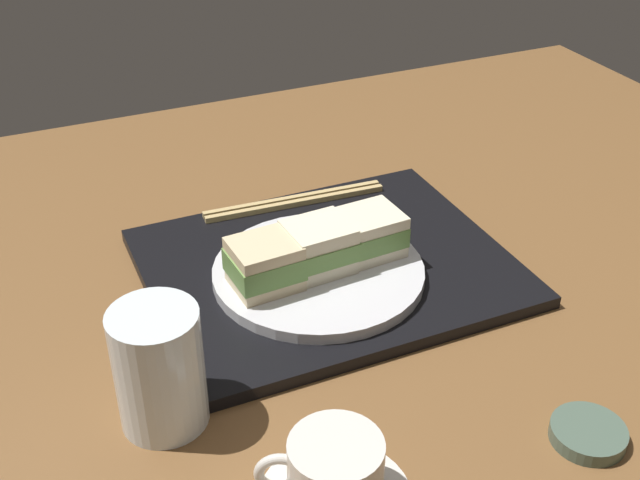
{
  "coord_description": "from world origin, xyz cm",
  "views": [
    {
      "loc": [
        31.03,
        67.0,
        50.44
      ],
      "look_at": [
        2.2,
        1.64,
        5.0
      ],
      "focal_mm": 45.28,
      "sensor_mm": 36.0,
      "label": 1
    }
  ],
  "objects_px": {
    "sandwich_near": "(369,233)",
    "drinking_glass": "(159,369)",
    "sandwich_plate": "(318,272)",
    "coffee_cup": "(334,477)",
    "sandwich_far": "(265,264)",
    "chopsticks_pair": "(295,201)",
    "small_sauce_dish": "(588,434)",
    "sandwich_middle": "(318,247)"
  },
  "relations": [
    {
      "from": "sandwich_near",
      "to": "sandwich_far",
      "type": "xyz_separation_m",
      "value": [
        0.12,
        0.01,
        0.0
      ]
    },
    {
      "from": "chopsticks_pair",
      "to": "small_sauce_dish",
      "type": "relative_size",
      "value": 3.56
    },
    {
      "from": "sandwich_plate",
      "to": "coffee_cup",
      "type": "relative_size",
      "value": 1.85
    },
    {
      "from": "chopsticks_pair",
      "to": "drinking_glass",
      "type": "relative_size",
      "value": 2.01
    },
    {
      "from": "sandwich_far",
      "to": "coffee_cup",
      "type": "xyz_separation_m",
      "value": [
        0.04,
        0.26,
        -0.02
      ]
    },
    {
      "from": "sandwich_near",
      "to": "drinking_glass",
      "type": "bearing_deg",
      "value": 26.37
    },
    {
      "from": "sandwich_near",
      "to": "coffee_cup",
      "type": "xyz_separation_m",
      "value": [
        0.16,
        0.27,
        -0.02
      ]
    },
    {
      "from": "coffee_cup",
      "to": "small_sauce_dish",
      "type": "height_order",
      "value": "coffee_cup"
    },
    {
      "from": "coffee_cup",
      "to": "drinking_glass",
      "type": "distance_m",
      "value": 0.17
    },
    {
      "from": "coffee_cup",
      "to": "drinking_glass",
      "type": "bearing_deg",
      "value": -55.57
    },
    {
      "from": "coffee_cup",
      "to": "sandwich_plate",
      "type": "bearing_deg",
      "value": -111.3
    },
    {
      "from": "sandwich_middle",
      "to": "coffee_cup",
      "type": "bearing_deg",
      "value": 68.7
    },
    {
      "from": "sandwich_plate",
      "to": "sandwich_middle",
      "type": "bearing_deg",
      "value": -26.57
    },
    {
      "from": "sandwich_middle",
      "to": "sandwich_far",
      "type": "xyz_separation_m",
      "value": [
        0.06,
        0.01,
        -0.0
      ]
    },
    {
      "from": "sandwich_plate",
      "to": "sandwich_middle",
      "type": "distance_m",
      "value": 0.03
    },
    {
      "from": "sandwich_plate",
      "to": "coffee_cup",
      "type": "xyz_separation_m",
      "value": [
        0.1,
        0.26,
        0.01
      ]
    },
    {
      "from": "sandwich_near",
      "to": "small_sauce_dish",
      "type": "xyz_separation_m",
      "value": [
        -0.06,
        0.3,
        -0.04
      ]
    },
    {
      "from": "sandwich_middle",
      "to": "small_sauce_dish",
      "type": "xyz_separation_m",
      "value": [
        -0.12,
        0.29,
        -0.05
      ]
    },
    {
      "from": "drinking_glass",
      "to": "small_sauce_dish",
      "type": "xyz_separation_m",
      "value": [
        -0.32,
        0.17,
        -0.05
      ]
    },
    {
      "from": "chopsticks_pair",
      "to": "drinking_glass",
      "type": "bearing_deg",
      "value": 49.78
    },
    {
      "from": "small_sauce_dish",
      "to": "sandwich_middle",
      "type": "bearing_deg",
      "value": -67.61
    },
    {
      "from": "sandwich_far",
      "to": "chopsticks_pair",
      "type": "xyz_separation_m",
      "value": [
        -0.1,
        -0.16,
        -0.03
      ]
    },
    {
      "from": "sandwich_near",
      "to": "coffee_cup",
      "type": "bearing_deg",
      "value": 58.59
    },
    {
      "from": "drinking_glass",
      "to": "sandwich_far",
      "type": "bearing_deg",
      "value": -139.56
    },
    {
      "from": "sandwich_plate",
      "to": "chopsticks_pair",
      "type": "xyz_separation_m",
      "value": [
        -0.04,
        -0.15,
        -0.0
      ]
    },
    {
      "from": "sandwich_middle",
      "to": "drinking_glass",
      "type": "xyz_separation_m",
      "value": [
        0.2,
        0.12,
        0.0
      ]
    },
    {
      "from": "sandwich_near",
      "to": "sandwich_far",
      "type": "distance_m",
      "value": 0.12
    },
    {
      "from": "drinking_glass",
      "to": "small_sauce_dish",
      "type": "distance_m",
      "value": 0.36
    },
    {
      "from": "sandwich_near",
      "to": "chopsticks_pair",
      "type": "xyz_separation_m",
      "value": [
        0.03,
        -0.15,
        -0.03
      ]
    },
    {
      "from": "drinking_glass",
      "to": "sandwich_near",
      "type": "bearing_deg",
      "value": -153.63
    },
    {
      "from": "sandwich_plate",
      "to": "drinking_glass",
      "type": "height_order",
      "value": "drinking_glass"
    },
    {
      "from": "sandwich_far",
      "to": "sandwich_middle",
      "type": "bearing_deg",
      "value": -174.18
    },
    {
      "from": "sandwich_far",
      "to": "drinking_glass",
      "type": "distance_m",
      "value": 0.18
    },
    {
      "from": "sandwich_near",
      "to": "sandwich_far",
      "type": "bearing_deg",
      "value": 5.82
    },
    {
      "from": "small_sauce_dish",
      "to": "sandwich_near",
      "type": "bearing_deg",
      "value": -78.99
    },
    {
      "from": "sandwich_plate",
      "to": "chopsticks_pair",
      "type": "height_order",
      "value": "sandwich_plate"
    },
    {
      "from": "sandwich_near",
      "to": "sandwich_plate",
      "type": "bearing_deg",
      "value": 5.82
    },
    {
      "from": "sandwich_plate",
      "to": "chopsticks_pair",
      "type": "bearing_deg",
      "value": -103.26
    },
    {
      "from": "sandwich_middle",
      "to": "drinking_glass",
      "type": "bearing_deg",
      "value": 31.74
    },
    {
      "from": "sandwich_far",
      "to": "small_sauce_dish",
      "type": "xyz_separation_m",
      "value": [
        -0.18,
        0.28,
        -0.04
      ]
    },
    {
      "from": "sandwich_plate",
      "to": "coffee_cup",
      "type": "distance_m",
      "value": 0.28
    },
    {
      "from": "drinking_glass",
      "to": "sandwich_plate",
      "type": "bearing_deg",
      "value": -148.26
    }
  ]
}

